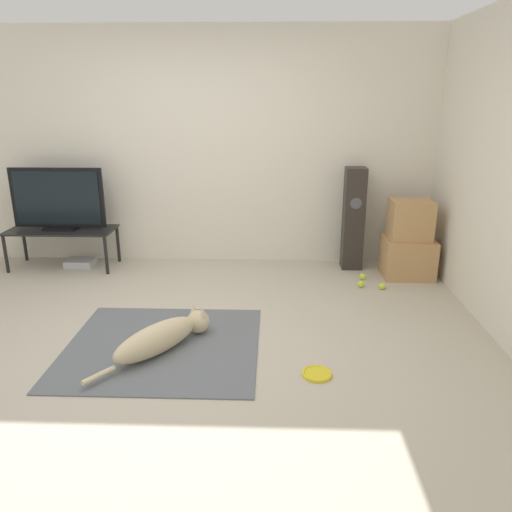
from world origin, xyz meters
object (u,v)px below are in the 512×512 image
object	(u,v)px
tennis_ball_by_boxes	(382,286)
game_console	(81,263)
cardboard_box_upper	(410,220)
tennis_ball_loose_on_carpet	(361,284)
tv_stand	(62,233)
tv	(58,200)
cardboard_box_lower	(408,258)
dog	(163,336)
tennis_ball_near_speaker	(363,276)
frisbee	(317,374)
floor_speaker	(353,219)

from	to	relation	value
tennis_ball_by_boxes	game_console	bearing A→B (deg)	169.56
cardboard_box_upper	tennis_ball_by_boxes	xyz separation A→B (m)	(-0.33, -0.40, -0.58)
tennis_ball_loose_on_carpet	game_console	size ratio (longest dim) A/B	0.22
tv_stand	tv	world-z (taller)	tv
cardboard_box_upper	tv_stand	size ratio (longest dim) A/B	0.36
cardboard_box_lower	tennis_ball_loose_on_carpet	bearing A→B (deg)	-146.95
dog	tv	distance (m)	2.50
tennis_ball_by_boxes	tennis_ball_near_speaker	distance (m)	0.31
frisbee	tv_stand	distance (m)	3.45
frisbee	game_console	size ratio (longest dim) A/B	0.69
tv_stand	cardboard_box_upper	bearing A→B (deg)	-2.41
frisbee	tv_stand	world-z (taller)	tv_stand
cardboard_box_upper	floor_speaker	xyz separation A→B (m)	(-0.54, 0.25, -0.06)
dog	tennis_ball_loose_on_carpet	world-z (taller)	dog
tennis_ball_near_speaker	game_console	world-z (taller)	game_console
frisbee	cardboard_box_upper	world-z (taller)	cardboard_box_upper
dog	tv	xyz separation A→B (m)	(-1.52, 1.89, 0.64)
dog	tennis_ball_loose_on_carpet	xyz separation A→B (m)	(1.70, 1.37, -0.09)
cardboard_box_lower	tennis_ball_by_boxes	bearing A→B (deg)	-129.98
tv_stand	tennis_ball_near_speaker	bearing A→B (deg)	-5.05
floor_speaker	tv_stand	size ratio (longest dim) A/B	0.97
dog	cardboard_box_lower	bearing A→B (deg)	37.57
tennis_ball_by_boxes	game_console	world-z (taller)	game_console
tv_stand	frisbee	bearing A→B (deg)	-39.64
floor_speaker	tennis_ball_near_speaker	xyz separation A→B (m)	(0.07, -0.39, -0.52)
cardboard_box_upper	tv	size ratio (longest dim) A/B	0.42
tennis_ball_near_speaker	tennis_ball_loose_on_carpet	xyz separation A→B (m)	(-0.06, -0.22, 0.00)
tv_stand	tennis_ball_near_speaker	xyz separation A→B (m)	(3.27, -0.29, -0.36)
cardboard_box_upper	tv	world-z (taller)	tv
frisbee	game_console	xyz separation A→B (m)	(-2.49, 2.23, 0.02)
floor_speaker	tennis_ball_loose_on_carpet	distance (m)	0.80
tv	game_console	world-z (taller)	tv
tennis_ball_loose_on_carpet	dog	bearing A→B (deg)	-141.10
tv_stand	game_console	world-z (taller)	tv_stand
floor_speaker	tennis_ball_loose_on_carpet	world-z (taller)	floor_speaker
floor_speaker	tv_stand	bearing A→B (deg)	-178.26
dog	cardboard_box_upper	xyz separation A→B (m)	(2.23, 1.72, 0.49)
dog	tennis_ball_by_boxes	bearing A→B (deg)	34.78
tennis_ball_by_boxes	tennis_ball_near_speaker	xyz separation A→B (m)	(-0.15, 0.27, 0.00)
cardboard_box_lower	tennis_ball_near_speaker	size ratio (longest dim) A/B	7.84
tv_stand	tv	distance (m)	0.37
frisbee	cardboard_box_lower	size ratio (longest dim) A/B	0.41
cardboard_box_lower	tennis_ball_near_speaker	world-z (taller)	cardboard_box_lower
frisbee	tv_stand	size ratio (longest dim) A/B	0.18
tennis_ball_by_boxes	tv	bearing A→B (deg)	170.63
tennis_ball_by_boxes	game_console	size ratio (longest dim) A/B	0.22
tennis_ball_near_speaker	tv_stand	bearing A→B (deg)	174.95
cardboard_box_lower	tennis_ball_loose_on_carpet	xyz separation A→B (m)	(-0.54, -0.35, -0.17)
frisbee	cardboard_box_lower	world-z (taller)	cardboard_box_lower
cardboard_box_lower	tv_stand	xyz separation A→B (m)	(-3.75, 0.16, 0.19)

